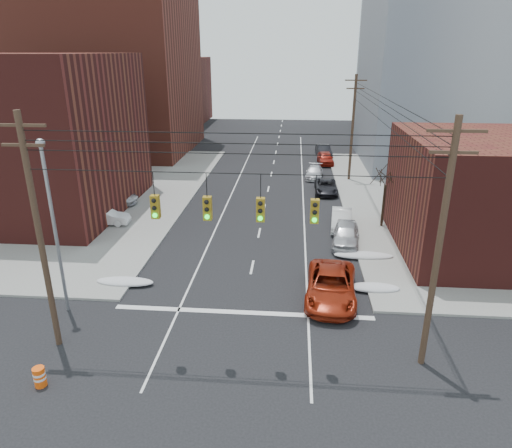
% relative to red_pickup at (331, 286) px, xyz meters
% --- Properties ---
extents(ground, '(160.00, 160.00, 0.00)m').
position_rel_red_pickup_xyz_m(ground, '(-4.80, -8.38, -0.82)').
color(ground, black).
rests_on(ground, ground).
extents(building_brick_tall, '(24.00, 20.00, 30.00)m').
position_rel_red_pickup_xyz_m(building_brick_tall, '(-28.80, 39.62, 14.18)').
color(building_brick_tall, maroon).
rests_on(building_brick_tall, ground).
extents(building_brick_near, '(20.00, 16.00, 13.00)m').
position_rel_red_pickup_xyz_m(building_brick_near, '(-26.80, 13.62, 5.68)').
color(building_brick_near, '#4F1B17').
rests_on(building_brick_near, ground).
extents(building_brick_far, '(22.00, 18.00, 12.00)m').
position_rel_red_pickup_xyz_m(building_brick_far, '(-30.80, 65.62, 5.18)').
color(building_brick_far, '#4F1B17').
rests_on(building_brick_far, ground).
extents(building_office, '(22.00, 20.00, 25.00)m').
position_rel_red_pickup_xyz_m(building_office, '(17.20, 35.62, 11.68)').
color(building_office, gray).
rests_on(building_office, ground).
extents(building_glass, '(20.00, 18.00, 22.00)m').
position_rel_red_pickup_xyz_m(building_glass, '(19.20, 61.62, 10.18)').
color(building_glass, gray).
rests_on(building_glass, ground).
extents(utility_pole_left, '(2.20, 0.28, 11.00)m').
position_rel_red_pickup_xyz_m(utility_pole_left, '(-13.30, -5.38, 4.96)').
color(utility_pole_left, '#473323').
rests_on(utility_pole_left, ground).
extents(utility_pole_right, '(2.20, 0.28, 11.00)m').
position_rel_red_pickup_xyz_m(utility_pole_right, '(3.70, -5.38, 4.96)').
color(utility_pole_right, '#473323').
rests_on(utility_pole_right, ground).
extents(utility_pole_far, '(2.20, 0.28, 11.00)m').
position_rel_red_pickup_xyz_m(utility_pole_far, '(3.70, 25.62, 4.96)').
color(utility_pole_far, '#473323').
rests_on(utility_pole_far, ground).
extents(traffic_signals, '(17.00, 0.42, 2.02)m').
position_rel_red_pickup_xyz_m(traffic_signals, '(-4.70, -5.41, 6.34)').
color(traffic_signals, black).
rests_on(traffic_signals, ground).
extents(street_light, '(0.44, 0.44, 9.32)m').
position_rel_red_pickup_xyz_m(street_light, '(-14.30, -2.38, 4.72)').
color(street_light, gray).
rests_on(street_light, ground).
extents(bare_tree, '(2.09, 2.20, 4.93)m').
position_rel_red_pickup_xyz_m(bare_tree, '(4.79, 11.62, 1.50)').
color(bare_tree, black).
rests_on(bare_tree, ground).
extents(snow_nw, '(3.50, 1.08, 0.42)m').
position_rel_red_pickup_xyz_m(snow_nw, '(-12.20, 0.62, -0.61)').
color(snow_nw, silver).
rests_on(snow_nw, ground).
extents(snow_ne, '(3.00, 1.08, 0.42)m').
position_rel_red_pickup_xyz_m(snow_ne, '(2.60, 1.12, -0.61)').
color(snow_ne, silver).
rests_on(snow_ne, ground).
extents(snow_east_far, '(4.00, 1.08, 0.42)m').
position_rel_red_pickup_xyz_m(snow_east_far, '(2.60, 5.62, -0.61)').
color(snow_east_far, silver).
rests_on(snow_east_far, ground).
extents(red_pickup, '(3.22, 6.14, 1.65)m').
position_rel_red_pickup_xyz_m(red_pickup, '(0.00, 0.00, 0.00)').
color(red_pickup, maroon).
rests_on(red_pickup, ground).
extents(parked_car_a, '(2.41, 4.83, 1.58)m').
position_rel_red_pickup_xyz_m(parked_car_a, '(1.60, 7.91, -0.03)').
color(parked_car_a, silver).
rests_on(parked_car_a, ground).
extents(parked_car_b, '(1.93, 4.57, 1.47)m').
position_rel_red_pickup_xyz_m(parked_car_b, '(1.60, 11.21, -0.09)').
color(parked_car_b, silver).
rests_on(parked_car_b, ground).
extents(parked_car_c, '(2.15, 4.62, 1.28)m').
position_rel_red_pickup_xyz_m(parked_car_c, '(0.95, 20.70, -0.18)').
color(parked_car_c, black).
rests_on(parked_car_c, ground).
extents(parked_car_d, '(2.24, 4.52, 1.26)m').
position_rel_red_pickup_xyz_m(parked_car_d, '(0.00, 26.35, -0.19)').
color(parked_car_d, silver).
rests_on(parked_car_d, ground).
extents(parked_car_e, '(2.04, 4.54, 1.51)m').
position_rel_red_pickup_xyz_m(parked_car_e, '(1.60, 33.06, -0.07)').
color(parked_car_e, maroon).
rests_on(parked_car_e, ground).
extents(parked_car_f, '(2.16, 4.76, 1.52)m').
position_rel_red_pickup_xyz_m(parked_car_f, '(1.60, 37.37, -0.07)').
color(parked_car_f, black).
rests_on(parked_car_f, ground).
extents(lot_car_a, '(3.82, 1.58, 1.23)m').
position_rel_red_pickup_xyz_m(lot_car_a, '(-17.11, 10.06, -0.06)').
color(lot_car_a, silver).
rests_on(lot_car_a, sidewalk_nw).
extents(lot_car_b, '(5.48, 2.87, 1.47)m').
position_rel_red_pickup_xyz_m(lot_car_b, '(-18.87, 14.90, 0.06)').
color(lot_car_b, '#BDBCC1').
rests_on(lot_car_b, sidewalk_nw).
extents(lot_car_c, '(4.36, 1.94, 1.25)m').
position_rel_red_pickup_xyz_m(lot_car_c, '(-21.46, 9.91, -0.05)').
color(lot_car_c, black).
rests_on(lot_car_c, sidewalk_nw).
extents(lot_car_d, '(4.93, 3.11, 1.56)m').
position_rel_red_pickup_xyz_m(lot_car_d, '(-22.33, 21.06, 0.11)').
color(lot_car_d, '#A3A3A7').
rests_on(lot_car_d, sidewalk_nw).
extents(construction_barrel, '(0.65, 0.65, 0.88)m').
position_rel_red_pickup_xyz_m(construction_barrel, '(-12.62, -8.28, -0.37)').
color(construction_barrel, '#FC550D').
rests_on(construction_barrel, ground).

